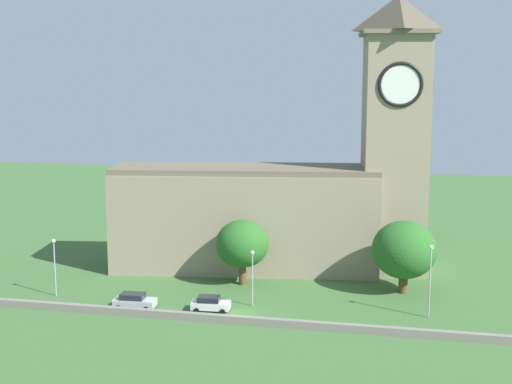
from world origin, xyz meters
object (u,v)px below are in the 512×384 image
Objects in this scene: streetlamp_central at (430,270)px; car_white at (210,304)px; car_silver at (134,301)px; tree_riverside_east at (404,250)px; church at (292,192)px; tree_riverside_west at (242,244)px; streetlamp_west_mid at (252,268)px; streetlamp_west_end at (54,258)px.

car_white is at bearing -172.71° from streetlamp_central.
tree_riverside_east is (27.98, 11.75, 4.18)m from car_silver.
car_silver is 0.54× the size of tree_riverside_east.
car_white is (8.17, 0.85, -0.02)m from car_silver.
church is 23.56m from streetlamp_central.
car_silver is 31.14m from streetlamp_central.
car_white is 0.50× the size of tree_riverside_east.
car_silver is 0.58× the size of tree_riverside_west.
church is at bearing 54.63° from car_silver.
tree_riverside_east is (19.80, 10.89, 4.20)m from car_white.
streetlamp_west_mid is 18.52m from streetlamp_central.
car_white is at bearing 5.97° from car_silver.
tree_riverside_west reaches higher than car_white.
tree_riverside_east reaches higher than car_white.
car_silver is (-13.77, -19.40, -9.17)m from church.
streetlamp_central is at bearing -19.04° from tree_riverside_west.
church is 6.63× the size of streetlamp_west_mid.
streetlamp_west_end is 22.53m from streetlamp_west_mid.
car_white is 23.03m from streetlamp_central.
church is 16.89m from tree_riverside_east.
streetlamp_west_end is (-18.54, 1.51, 3.60)m from car_white.
streetlamp_west_mid is (-1.64, -15.87, -5.84)m from church.
tree_riverside_west reaches higher than car_silver.
car_white is at bearing -95.96° from tree_riverside_west.
streetlamp_west_mid is 17.87m from tree_riverside_east.
tree_riverside_east reaches higher than streetlamp_west_mid.
streetlamp_west_end is (-10.37, 2.36, 3.58)m from car_silver.
streetlamp_west_end is at bearing -178.09° from streetlamp_central.
church is 25.49m from car_silver.
car_white is at bearing -151.18° from tree_riverside_east.
church reaches higher than streetlamp_west_end.
church is 30.06m from streetlamp_west_end.
tree_riverside_east reaches higher than streetlamp_central.
streetlamp_west_mid is (22.50, 1.16, -0.25)m from streetlamp_west_end.
tree_riverside_west is (-2.89, 7.59, 0.76)m from streetlamp_west_mid.
car_silver is at bearing -12.84° from streetlamp_west_end.
car_silver is 0.69× the size of streetlamp_west_end.
tree_riverside_west is (1.07, 10.26, 4.11)m from car_white.
car_silver is at bearing -173.06° from streetlamp_central.
tree_riverside_west is (-21.39, 7.38, -0.08)m from streetlamp_central.
car_white is 0.64× the size of streetlamp_west_end.
tree_riverside_west is at bearing 84.04° from car_white.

